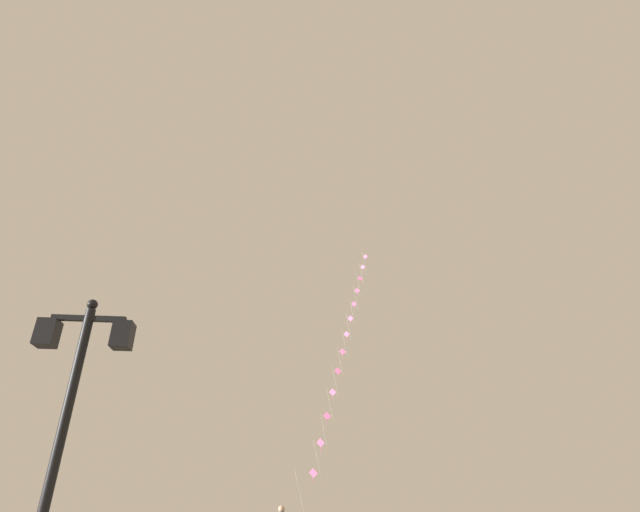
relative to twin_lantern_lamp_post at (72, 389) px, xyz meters
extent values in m
cylinder|color=black|center=(0.00, 0.00, -0.96)|extent=(0.14, 0.14, 4.33)
sphere|color=black|center=(0.00, 0.00, 1.29)|extent=(0.16, 0.16, 0.16)
cube|color=black|center=(0.00, 0.00, 1.06)|extent=(1.09, 0.08, 0.08)
cube|color=black|center=(-0.54, 0.00, 0.81)|extent=(0.28, 0.28, 0.40)
cube|color=beige|center=(-0.54, 0.00, 0.81)|extent=(0.19, 0.19, 0.30)
cube|color=black|center=(0.54, 0.00, 0.81)|extent=(0.28, 0.28, 0.40)
cube|color=beige|center=(0.54, 0.00, 0.81)|extent=(0.19, 0.19, 0.30)
cylinder|color=silver|center=(4.15, 12.39, -1.61)|extent=(0.82, 1.64, 2.68)
cylinder|color=silver|center=(4.72, 13.55, 0.32)|extent=(0.38, 0.74, 1.20)
cylinder|color=silver|center=(5.08, 14.28, 1.51)|extent=(0.38, 0.74, 1.20)
cylinder|color=silver|center=(5.43, 15.00, 2.70)|extent=(0.38, 0.74, 1.20)
cylinder|color=silver|center=(5.79, 15.72, 3.89)|extent=(0.38, 0.74, 1.20)
cylinder|color=silver|center=(6.15, 16.44, 5.08)|extent=(0.38, 0.74, 1.20)
cylinder|color=silver|center=(6.50, 17.16, 6.27)|extent=(0.38, 0.74, 1.20)
cylinder|color=silver|center=(6.86, 17.88, 7.46)|extent=(0.38, 0.74, 1.20)
cylinder|color=silver|center=(7.21, 18.60, 8.65)|extent=(0.38, 0.74, 1.20)
cylinder|color=silver|center=(7.57, 19.32, 9.85)|extent=(0.38, 0.74, 1.20)
cylinder|color=silver|center=(7.92, 20.05, 11.04)|extent=(0.38, 0.74, 1.20)
cylinder|color=silver|center=(8.28, 20.77, 12.23)|extent=(0.38, 0.74, 1.20)
cylinder|color=silver|center=(8.63, 21.49, 13.42)|extent=(0.38, 0.74, 1.20)
cube|color=pink|center=(4.55, 13.19, -0.27)|extent=(0.33, 0.15, 0.36)
cylinder|color=pink|center=(4.55, 13.19, -0.53)|extent=(0.03, 0.05, 0.23)
cube|color=pink|center=(4.90, 13.92, 0.92)|extent=(0.33, 0.16, 0.36)
cylinder|color=pink|center=(4.90, 13.92, 0.64)|extent=(0.02, 0.02, 0.27)
cube|color=pink|center=(5.26, 14.64, 2.11)|extent=(0.35, 0.11, 0.36)
cylinder|color=pink|center=(5.26, 14.64, 1.84)|extent=(0.03, 0.05, 0.25)
cube|color=pink|center=(5.61, 15.36, 3.30)|extent=(0.32, 0.18, 0.36)
cylinder|color=pink|center=(5.61, 15.36, 3.06)|extent=(0.03, 0.04, 0.19)
cube|color=pink|center=(5.97, 16.08, 4.49)|extent=(0.35, 0.10, 0.36)
cylinder|color=pink|center=(5.97, 16.08, 4.22)|extent=(0.02, 0.04, 0.26)
cube|color=pink|center=(6.32, 16.80, 5.68)|extent=(0.34, 0.13, 0.36)
cylinder|color=pink|center=(6.32, 16.80, 5.43)|extent=(0.02, 0.03, 0.22)
cube|color=pink|center=(6.68, 17.52, 6.87)|extent=(0.31, 0.20, 0.36)
cylinder|color=pink|center=(6.68, 17.52, 6.62)|extent=(0.03, 0.03, 0.23)
cube|color=pink|center=(7.03, 18.24, 8.06)|extent=(0.30, 0.21, 0.36)
cylinder|color=pink|center=(7.03, 18.24, 7.83)|extent=(0.02, 0.02, 0.18)
cube|color=pink|center=(7.39, 18.96, 9.25)|extent=(0.32, 0.17, 0.36)
cylinder|color=pink|center=(7.39, 18.96, 8.98)|extent=(0.02, 0.02, 0.26)
cube|color=pink|center=(7.74, 19.68, 10.44)|extent=(0.33, 0.17, 0.36)
cylinder|color=pink|center=(7.74, 19.68, 10.17)|extent=(0.03, 0.03, 0.26)
cube|color=pink|center=(8.10, 20.41, 11.63)|extent=(0.35, 0.11, 0.36)
cylinder|color=pink|center=(8.10, 20.41, 11.39)|extent=(0.03, 0.04, 0.22)
cube|color=pink|center=(8.46, 21.13, 12.82)|extent=(0.29, 0.23, 0.36)
cylinder|color=pink|center=(8.46, 21.13, 12.59)|extent=(0.04, 0.04, 0.19)
cube|color=pink|center=(8.81, 21.85, 14.01)|extent=(0.30, 0.22, 0.36)
cylinder|color=pink|center=(8.81, 21.85, 13.75)|extent=(0.02, 0.03, 0.25)
sphere|color=tan|center=(3.29, 10.59, -1.52)|extent=(0.22, 0.22, 0.22)
camera|label=1|loc=(2.84, -7.20, -1.50)|focal=26.91mm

